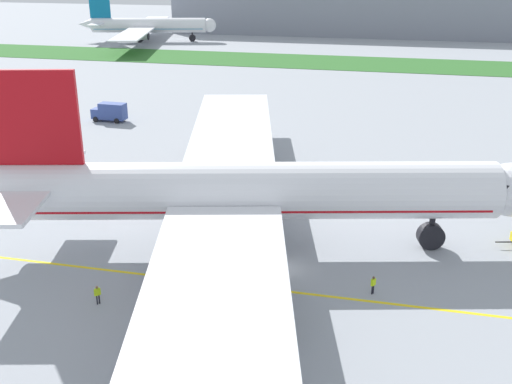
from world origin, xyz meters
The scene contains 9 objects.
ground_plane centered at (0.00, 0.00, 0.00)m, with size 600.00×600.00×0.00m, color #9399A0.
apron_taxi_line centered at (0.00, -3.87, 0.00)m, with size 280.00×0.36×0.01m, color yellow.
grass_median_strip centered at (0.00, 117.11, 0.05)m, with size 320.00×24.00×0.10m, color #2D6628.
airliner_foreground centered at (-4.76, 3.17, 6.00)m, with size 55.46×89.68×17.67m.
ground_crew_wingwalker_port centered at (8.30, -2.59, 1.02)m, with size 0.44×0.52×1.68m.
ground_crew_marshaller_front centered at (-13.84, -9.37, 1.03)m, with size 0.47×0.51×1.70m.
service_truck_baggage_loader centered at (-39.29, 45.82, 1.71)m, with size 6.13×2.59×3.24m.
parked_airliner_far_left centered at (-74.13, 146.46, 5.20)m, with size 45.50×72.97×15.33m.
terminal_building centered at (-11.58, 180.26, 9.00)m, with size 124.98×20.00×18.00m, color gray.
Camera 1 is at (8.69, -48.55, 26.97)m, focal length 42.30 mm.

